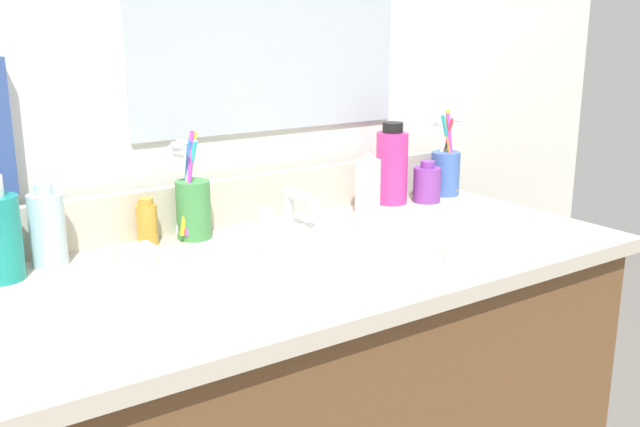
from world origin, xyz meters
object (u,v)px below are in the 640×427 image
(bottle_gel_clear, at_px, (47,229))
(bottle_lotion_white, at_px, (368,186))
(bottle_oil_amber, at_px, (147,223))
(faucet, at_px, (290,215))
(soap_bar, at_px, (134,253))
(cup_blue_plastic, at_px, (445,169))
(cup_green, at_px, (192,205))
(bottle_soap_pink, at_px, (392,166))
(bottle_cream_purple, at_px, (427,184))

(bottle_gel_clear, height_order, bottle_lotion_white, bottle_gel_clear)
(bottle_oil_amber, xyz_separation_m, bottle_lotion_white, (0.45, -0.06, 0.02))
(faucet, xyz_separation_m, bottle_oil_amber, (-0.26, 0.06, 0.01))
(soap_bar, bearing_deg, cup_blue_plastic, 3.75)
(bottle_gel_clear, height_order, cup_green, cup_green)
(bottle_soap_pink, xyz_separation_m, cup_green, (-0.47, 0.00, -0.02))
(bottle_cream_purple, bearing_deg, soap_bar, -178.07)
(bottle_cream_purple, height_order, bottle_oil_amber, bottle_cream_purple)
(bottle_oil_amber, bearing_deg, cup_blue_plastic, -1.61)
(bottle_lotion_white, xyz_separation_m, cup_green, (-0.37, 0.05, 0.00))
(bottle_lotion_white, bearing_deg, bottle_oil_amber, 172.68)
(bottle_cream_purple, distance_m, cup_blue_plastic, 0.09)
(faucet, bearing_deg, soap_bar, -179.01)
(faucet, height_order, bottle_oil_amber, bottle_oil_amber)
(bottle_lotion_white, distance_m, cup_green, 0.37)
(faucet, xyz_separation_m, bottle_lotion_white, (0.19, 0.01, 0.03))
(bottle_cream_purple, bearing_deg, bottle_oil_amber, 175.73)
(bottle_soap_pink, bearing_deg, bottle_lotion_white, -155.48)
(bottle_soap_pink, height_order, cup_blue_plastic, cup_blue_plastic)
(bottle_oil_amber, xyz_separation_m, bottle_gel_clear, (-0.17, -0.02, 0.02))
(bottle_cream_purple, xyz_separation_m, soap_bar, (-0.67, -0.02, -0.03))
(bottle_lotion_white, relative_size, soap_bar, 2.02)
(bottle_gel_clear, bearing_deg, bottle_lotion_white, -3.73)
(bottle_cream_purple, height_order, bottle_gel_clear, bottle_gel_clear)
(bottle_lotion_white, bearing_deg, bottle_gel_clear, 176.27)
(faucet, bearing_deg, cup_blue_plastic, 5.67)
(faucet, bearing_deg, bottle_soap_pink, 10.26)
(bottle_gel_clear, bearing_deg, cup_green, 1.66)
(bottle_soap_pink, bearing_deg, cup_green, 179.85)
(bottle_oil_amber, distance_m, cup_green, 0.09)
(soap_bar, bearing_deg, bottle_oil_amber, 53.41)
(bottle_oil_amber, bearing_deg, bottle_gel_clear, -174.35)
(faucet, relative_size, bottle_gel_clear, 1.18)
(faucet, distance_m, bottle_oil_amber, 0.27)
(bottle_oil_amber, bearing_deg, soap_bar, -126.59)
(soap_bar, bearing_deg, cup_green, 23.84)
(bottle_cream_purple, relative_size, bottle_gel_clear, 0.67)
(cup_blue_plastic, bearing_deg, bottle_lotion_white, -171.53)
(bottle_soap_pink, distance_m, bottle_gel_clear, 0.72)
(faucet, bearing_deg, bottle_lotion_white, 1.90)
(bottle_cream_purple, xyz_separation_m, bottle_oil_amber, (-0.62, 0.05, -0.00))
(bottle_lotion_white, height_order, cup_blue_plastic, cup_blue_plastic)
(bottle_soap_pink, xyz_separation_m, bottle_oil_amber, (-0.55, 0.01, -0.04))
(bottle_gel_clear, bearing_deg, bottle_oil_amber, 5.65)
(bottle_lotion_white, bearing_deg, bottle_soap_pink, 24.52)
(bottle_oil_amber, distance_m, cup_blue_plastic, 0.70)
(bottle_cream_purple, xyz_separation_m, cup_green, (-0.54, 0.04, 0.02))
(bottle_soap_pink, height_order, bottle_cream_purple, bottle_soap_pink)
(bottle_oil_amber, relative_size, bottle_gel_clear, 0.63)
(bottle_soap_pink, distance_m, cup_green, 0.47)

